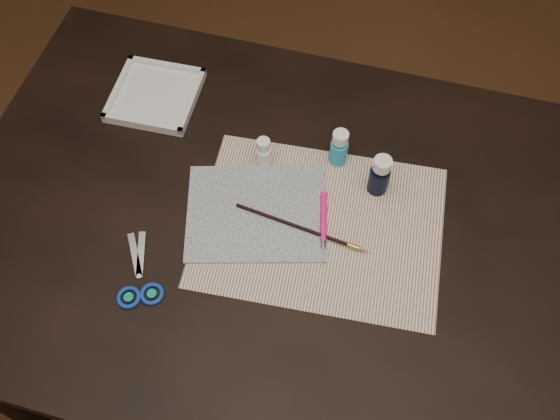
% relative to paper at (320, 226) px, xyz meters
% --- Properties ---
extents(ground, '(3.50, 3.50, 0.02)m').
position_rel_paper_xyz_m(ground, '(-0.08, -0.01, -0.76)').
color(ground, '#422614').
rests_on(ground, ground).
extents(table, '(1.30, 0.90, 0.75)m').
position_rel_paper_xyz_m(table, '(-0.08, -0.01, -0.38)').
color(table, black).
rests_on(table, ground).
extents(paper, '(0.49, 0.39, 0.00)m').
position_rel_paper_xyz_m(paper, '(0.00, 0.00, 0.00)').
color(paper, silver).
rests_on(paper, table).
extents(canvas, '(0.32, 0.28, 0.00)m').
position_rel_paper_xyz_m(canvas, '(-0.13, -0.01, 0.00)').
color(canvas, '#12203A').
rests_on(canvas, paper).
extents(paint_bottle_white, '(0.04, 0.04, 0.07)m').
position_rel_paper_xyz_m(paint_bottle_white, '(-0.15, 0.11, 0.04)').
color(paint_bottle_white, white).
rests_on(paint_bottle_white, table).
extents(paint_bottle_cyan, '(0.05, 0.05, 0.09)m').
position_rel_paper_xyz_m(paint_bottle_cyan, '(-0.00, 0.16, 0.04)').
color(paint_bottle_cyan, '#219CBF').
rests_on(paint_bottle_cyan, table).
extents(paint_bottle_navy, '(0.04, 0.04, 0.10)m').
position_rel_paper_xyz_m(paint_bottle_navy, '(0.09, 0.11, 0.05)').
color(paint_bottle_navy, black).
rests_on(paint_bottle_navy, table).
extents(paintbrush, '(0.27, 0.04, 0.01)m').
position_rel_paper_xyz_m(paintbrush, '(-0.03, -0.02, 0.01)').
color(paintbrush, black).
rests_on(paintbrush, canvas).
extents(craft_knife, '(0.05, 0.16, 0.01)m').
position_rel_paper_xyz_m(craft_knife, '(0.01, -0.01, 0.01)').
color(craft_knife, '#FF147D').
rests_on(craft_knife, paper).
extents(scissors, '(0.17, 0.19, 0.01)m').
position_rel_paper_xyz_m(scissors, '(-0.31, -0.18, 0.00)').
color(scissors, silver).
rests_on(scissors, table).
extents(palette_tray, '(0.19, 0.19, 0.02)m').
position_rel_paper_xyz_m(palette_tray, '(-0.42, 0.22, 0.01)').
color(palette_tray, silver).
rests_on(palette_tray, table).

